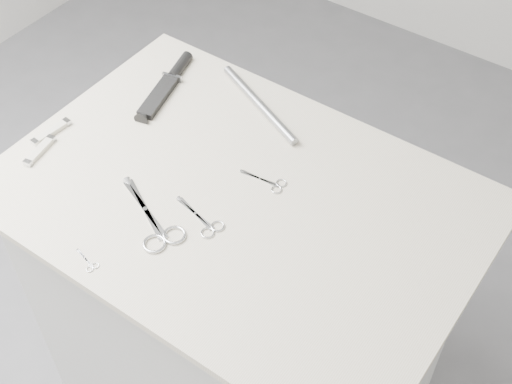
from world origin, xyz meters
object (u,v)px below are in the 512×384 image
Objects in this scene: plinth at (242,318)px; embroidery_scissors_b at (270,183)px; embroidery_scissors_a at (205,223)px; sheathed_knife at (168,82)px; tiny_scissors at (89,263)px; pocket_knife_a at (51,132)px; large_shears at (157,228)px; metal_rail at (259,104)px; pocket_knife_b at (40,150)px.

embroidery_scissors_b is at bearing 64.01° from plinth.
embroidery_scissors_a and embroidery_scissors_b have the same top height.
sheathed_knife is at bearing 152.93° from embroidery_scissors_a.
plinth is at bearing 80.94° from tiny_scissors.
pocket_knife_a is at bearing 145.16° from sheathed_knife.
metal_rail is at bearing 120.93° from large_shears.
embroidery_scissors_b is at bearing -66.56° from pocket_knife_a.
sheathed_knife reaches higher than plinth.
large_shears is 0.36m from pocket_knife_b.
pocket_knife_a is 0.06m from pocket_knife_b.
embroidery_scissors_b and tiny_scissors have the same top height.
large_shears is 0.39m from pocket_knife_a.
embroidery_scissors_a is 0.42× the size of metal_rail.
plinth is 2.96× the size of metal_rail.
embroidery_scissors_b is 0.51m from pocket_knife_b.
metal_rail reaches higher than pocket_knife_a.
pocket_knife_a is 0.34× the size of metal_rail.
metal_rail is (0.33, 0.35, 0.00)m from pocket_knife_a.
pocket_knife_a is (-0.46, -0.09, 0.48)m from plinth.
large_shears is 0.10m from embroidery_scissors_a.
embroidery_scissors_a is at bearing -145.10° from sheathed_knife.
embroidery_scissors_b is 1.01× the size of pocket_knife_a.
large_shears is at bearing 83.49° from tiny_scissors.
embroidery_scissors_a is 0.37m from metal_rail.
pocket_knife_a reaches higher than embroidery_scissors_b.
pocket_knife_b reaches higher than embroidery_scissors_b.
tiny_scissors is at bearing -86.25° from large_shears.
tiny_scissors is at bearing -127.89° from pocket_knife_b.
sheathed_knife is at bearing 151.15° from plinth.
tiny_scissors is at bearing -120.21° from embroidery_scissors_b.
large_shears is at bearing -83.62° from metal_rail.
metal_rail is at bearing -38.33° from pocket_knife_a.
plinth is 0.58m from tiny_scissors.
pocket_knife_a reaches higher than tiny_scissors.
embroidery_scissors_a is 0.45m from sheathed_knife.
embroidery_scissors_b is 0.25m from metal_rail.
embroidery_scissors_a is 0.43m from pocket_knife_b.
pocket_knife_a is (-0.45, 0.01, 0.00)m from embroidery_scissors_a.
tiny_scissors is 0.34m from pocket_knife_b.
metal_rail is (-0.05, 0.42, 0.01)m from large_shears.
embroidery_scissors_b is at bearing -49.61° from metal_rail.
large_shears is 3.24× the size of tiny_scissors.
sheathed_knife is (-0.39, 0.13, 0.01)m from embroidery_scissors_b.
tiny_scissors is (-0.17, -0.37, -0.00)m from embroidery_scissors_b.
sheathed_knife is at bearing 151.80° from large_shears.
pocket_knife_b is at bearing 166.66° from tiny_scissors.
sheathed_knife is (-0.34, 0.29, 0.01)m from embroidery_scissors_a.
pocket_knife_a is (-0.49, -0.16, 0.00)m from embroidery_scissors_b.
embroidery_scissors_a and tiny_scissors have the same top height.
pocket_knife_b is at bearing -158.25° from large_shears.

